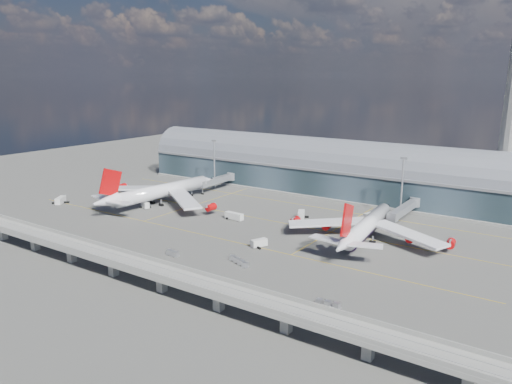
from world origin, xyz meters
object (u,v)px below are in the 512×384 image
Objects in this scene: floodlight_mast_left at (214,163)px; floodlight_mast_right at (402,186)px; service_truck_5 at (301,215)px; service_truck_1 at (145,205)px; service_truck_3 at (259,243)px; cargo_train_2 at (328,304)px; airliner_right at (366,227)px; cargo_train_0 at (173,253)px; service_truck_0 at (60,200)px; service_truck_4 at (368,216)px; airliner_left at (159,192)px; cargo_train_1 at (239,261)px; service_truck_2 at (234,216)px.

floodlight_mast_right is (100.00, 0.00, 0.00)m from floodlight_mast_left.
floodlight_mast_right is 43.61m from service_truck_5.
floodlight_mast_left reaches higher than service_truck_1.
service_truck_1 is at bearing 174.06° from service_truck_5.
service_truck_3 is 49.19m from cargo_train_2.
cargo_train_0 is (-46.90, -50.92, -4.27)m from airliner_right.
service_truck_3 is at bearing -33.52° from service_truck_0.
service_truck_1 is 98.16m from service_truck_4.
floodlight_mast_right is 108.04m from airliner_left.
service_truck_1 is 81.09m from cargo_train_1.
service_truck_2 is (-55.31, -5.53, -3.62)m from airliner_right.
cargo_train_1 is (3.60, -16.93, -0.60)m from service_truck_3.
airliner_right is 29.07m from service_truck_4.
floodlight_mast_left is 2.72× the size of cargo_train_1.
service_truck_5 is (22.11, 17.13, 0.08)m from service_truck_2.
floodlight_mast_right reaches higher than cargo_train_1.
cargo_train_0 is at bearing 84.98° from cargo_train_1.
floodlight_mast_right reaches higher than service_truck_2.
service_truck_5 is (-5.13, 39.06, 0.23)m from service_truck_3.
service_truck_0 is (-38.67, -25.35, -4.41)m from airliner_left.
floodlight_mast_right is at bearing 89.36° from service_truck_3.
airliner_left is at bearing -157.41° from floodlight_mast_right.
cargo_train_2 is at bearing -19.39° from airliner_left.
service_truck_2 is at bearing -123.57° from service_truck_4.
floodlight_mast_left is 42.09m from airliner_left.
service_truck_0 reaches higher than service_truck_1.
service_truck_4 is at bearing 20.27° from cargo_train_2.
floodlight_mast_right is at bearing 12.72° from cargo_train_2.
service_truck_4 is 85.55m from cargo_train_2.
service_truck_1 reaches higher than cargo_train_2.
service_truck_3 is 17.32m from cargo_train_1.
service_truck_5 is (-33.20, 11.60, -3.54)m from airliner_right.
cargo_train_0 is at bearing -94.61° from service_truck_4.
airliner_left is 122.92m from cargo_train_2.
service_truck_2 is at bearing -168.79° from service_truck_5.
airliner_right reaches higher than cargo_train_2.
service_truck_2 reaches higher than service_truck_4.
service_truck_0 is 1.08× the size of service_truck_5.
cargo_train_1 is at bearing -54.98° from service_truck_3.
service_truck_1 reaches higher than cargo_train_0.
service_truck_1 is at bearing -134.95° from service_truck_4.
service_truck_1 is 0.84× the size of service_truck_3.
cargo_train_2 is (36.77, -11.17, -0.04)m from cargo_train_1.
cargo_train_0 is 0.78× the size of cargo_train_2.
service_truck_3 is 57.48m from service_truck_4.
cargo_train_0 is (52.47, -37.63, -0.47)m from service_truck_1.
floodlight_mast_right reaches higher than service_truck_4.
service_truck_3 reaches higher than service_truck_1.
airliner_left is 75.05m from service_truck_3.
cargo_train_1 is (-24.48, -44.39, -4.36)m from airliner_right.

